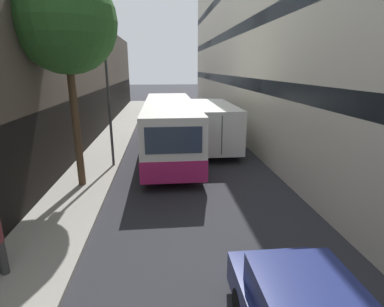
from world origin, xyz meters
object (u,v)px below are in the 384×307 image
(box_truck, at_px, (209,121))
(street_tree_left, at_px, (65,22))
(street_lamp, at_px, (107,70))
(panel_van, at_px, (162,110))
(bus, at_px, (170,127))

(box_truck, xyz_separation_m, street_tree_left, (-6.11, -6.37, 4.71))
(street_lamp, bearing_deg, box_truck, 37.18)
(street_lamp, bearing_deg, panel_van, 79.20)
(street_lamp, distance_m, street_tree_left, 3.04)
(panel_van, height_order, street_tree_left, street_tree_left)
(street_lamp, relative_size, street_tree_left, 0.80)
(box_truck, relative_size, street_tree_left, 1.10)
(box_truck, xyz_separation_m, street_lamp, (-5.23, -3.97, 3.07))
(panel_van, distance_m, street_tree_left, 15.89)
(panel_van, bearing_deg, box_truck, -70.88)
(street_lamp, bearing_deg, street_tree_left, -110.05)
(box_truck, bearing_deg, panel_van, 109.12)
(bus, xyz_separation_m, box_truck, (2.44, 2.04, -0.08))
(box_truck, bearing_deg, bus, -140.10)
(box_truck, height_order, street_lamp, street_lamp)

